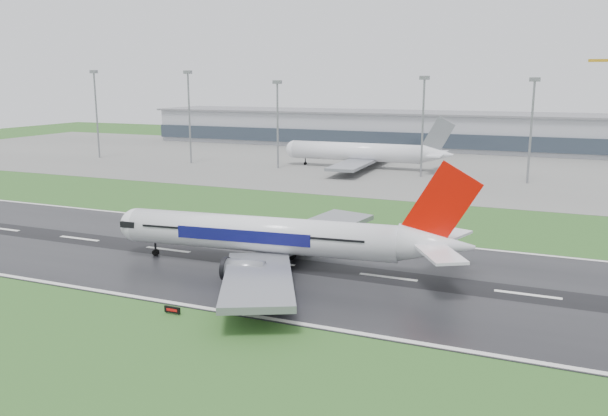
% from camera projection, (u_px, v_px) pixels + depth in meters
% --- Properties ---
extents(ground, '(520.00, 520.00, 0.00)m').
position_uv_depth(ground, '(168.00, 250.00, 107.56)').
color(ground, '#26531E').
rests_on(ground, ground).
extents(runway, '(400.00, 45.00, 0.10)m').
position_uv_depth(runway, '(168.00, 250.00, 107.55)').
color(runway, black).
rests_on(runway, ground).
extents(apron, '(400.00, 130.00, 0.08)m').
position_uv_depth(apron, '(370.00, 163.00, 220.48)').
color(apron, slate).
rests_on(apron, ground).
extents(terminal, '(240.00, 36.00, 15.00)m').
position_uv_depth(terminal, '(409.00, 130.00, 273.15)').
color(terminal, '#9799A2').
rests_on(terminal, ground).
extents(main_airliner, '(64.15, 61.68, 17.28)m').
position_uv_depth(main_airliner, '(284.00, 214.00, 95.84)').
color(main_airliner, white).
rests_on(main_airliner, runway).
extents(parked_airliner, '(60.64, 56.62, 17.46)m').
position_uv_depth(parked_airliner, '(363.00, 142.00, 206.51)').
color(parked_airliner, white).
rests_on(parked_airliner, apron).
extents(runway_sign, '(2.30, 0.27, 1.04)m').
position_uv_depth(runway_sign, '(172.00, 310.00, 77.99)').
color(runway_sign, black).
rests_on(runway_sign, ground).
extents(floodmast_0, '(0.64, 0.64, 32.06)m').
position_uv_depth(floodmast_0, '(97.00, 116.00, 232.88)').
color(floodmast_0, gray).
rests_on(floodmast_0, ground).
extents(floodmast_1, '(0.64, 0.64, 31.69)m').
position_uv_depth(floodmast_1, '(189.00, 119.00, 217.21)').
color(floodmast_1, gray).
rests_on(floodmast_1, ground).
extents(floodmast_2, '(0.64, 0.64, 28.29)m').
position_uv_depth(floodmast_2, '(278.00, 127.00, 204.48)').
color(floodmast_2, gray).
rests_on(floodmast_2, ground).
extents(floodmast_3, '(0.64, 0.64, 29.63)m').
position_uv_depth(floodmast_3, '(423.00, 129.00, 185.92)').
color(floodmast_3, gray).
rests_on(floodmast_3, ground).
extents(floodmast_4, '(0.64, 0.64, 29.10)m').
position_uv_depth(floodmast_4, '(531.00, 133.00, 174.23)').
color(floodmast_4, gray).
rests_on(floodmast_4, ground).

